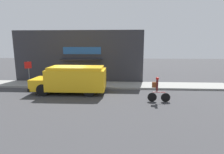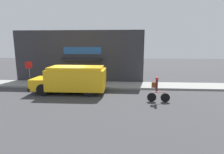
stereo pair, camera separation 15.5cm
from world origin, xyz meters
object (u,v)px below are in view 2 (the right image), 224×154
(school_bus, at_px, (73,79))
(trash_bin, at_px, (58,78))
(stop_sign_post, at_px, (29,69))
(cyclist, at_px, (157,90))

(school_bus, relative_size, trash_bin, 7.35)
(school_bus, height_order, stop_sign_post, stop_sign_post)
(cyclist, relative_size, trash_bin, 2.17)
(stop_sign_post, relative_size, trash_bin, 2.79)
(school_bus, bearing_deg, stop_sign_post, 155.77)
(school_bus, height_order, trash_bin, school_bus)
(school_bus, relative_size, stop_sign_post, 2.64)
(school_bus, height_order, cyclist, school_bus)
(stop_sign_post, bearing_deg, school_bus, -23.73)
(cyclist, distance_m, trash_bin, 10.07)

